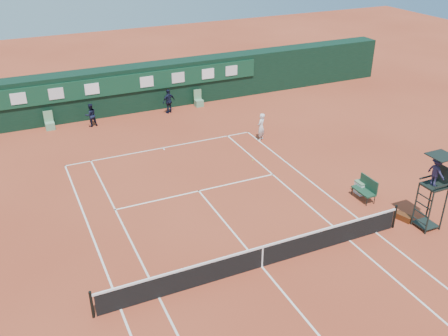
# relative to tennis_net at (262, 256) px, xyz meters

# --- Properties ---
(ground) EXTENTS (90.00, 90.00, 0.00)m
(ground) POSITION_rel_tennis_net_xyz_m (0.00, 0.00, -0.51)
(ground) COLOR #AA4228
(ground) RESTS_ON ground
(court_lines) EXTENTS (11.05, 23.85, 0.01)m
(court_lines) POSITION_rel_tennis_net_xyz_m (0.00, 0.00, -0.50)
(court_lines) COLOR silver
(court_lines) RESTS_ON ground
(tennis_net) EXTENTS (12.90, 0.10, 1.10)m
(tennis_net) POSITION_rel_tennis_net_xyz_m (0.00, 0.00, 0.00)
(tennis_net) COLOR black
(tennis_net) RESTS_ON ground
(back_wall) EXTENTS (40.00, 1.65, 3.00)m
(back_wall) POSITION_rel_tennis_net_xyz_m (0.00, 18.74, 1.00)
(back_wall) COLOR black
(back_wall) RESTS_ON ground
(linesman_chair_left) EXTENTS (0.55, 0.50, 1.15)m
(linesman_chair_left) POSITION_rel_tennis_net_xyz_m (-5.50, 17.48, -0.19)
(linesman_chair_left) COLOR #639770
(linesman_chair_left) RESTS_ON ground
(linesman_chair_right) EXTENTS (0.55, 0.50, 1.15)m
(linesman_chair_right) POSITION_rel_tennis_net_xyz_m (4.50, 17.48, -0.19)
(linesman_chair_right) COLOR #62956E
(linesman_chair_right) RESTS_ON ground
(umpire_chair) EXTENTS (0.96, 0.95, 3.42)m
(umpire_chair) POSITION_rel_tennis_net_xyz_m (7.69, -0.55, 1.95)
(umpire_chair) COLOR black
(umpire_chair) RESTS_ON ground
(player_bench) EXTENTS (0.56, 1.20, 1.10)m
(player_bench) POSITION_rel_tennis_net_xyz_m (6.85, 2.45, 0.09)
(player_bench) COLOR #183C28
(player_bench) RESTS_ON ground
(tennis_bag) EXTENTS (0.54, 0.80, 0.28)m
(tennis_bag) POSITION_rel_tennis_net_xyz_m (7.23, 0.28, -0.37)
(tennis_bag) COLOR black
(tennis_bag) RESTS_ON ground
(cooler) EXTENTS (0.57, 0.57, 0.65)m
(cooler) POSITION_rel_tennis_net_xyz_m (7.05, 2.94, -0.18)
(cooler) COLOR silver
(cooler) RESTS_ON ground
(tennis_ball) EXTENTS (0.07, 0.07, 0.07)m
(tennis_ball) POSITION_rel_tennis_net_xyz_m (3.93, 8.26, -0.47)
(tennis_ball) COLOR #ADC92E
(tennis_ball) RESTS_ON ground
(player) EXTENTS (0.73, 0.68, 1.68)m
(player) POSITION_rel_tennis_net_xyz_m (5.64, 10.52, 0.33)
(player) COLOR white
(player) RESTS_ON ground
(ball_kid_left) EXTENTS (0.79, 0.65, 1.49)m
(ball_kid_left) POSITION_rel_tennis_net_xyz_m (-3.03, 16.90, 0.24)
(ball_kid_left) COLOR black
(ball_kid_left) RESTS_ON ground
(ball_kid_right) EXTENTS (1.05, 0.71, 1.65)m
(ball_kid_right) POSITION_rel_tennis_net_xyz_m (2.19, 17.09, 0.32)
(ball_kid_right) COLOR black
(ball_kid_right) RESTS_ON ground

